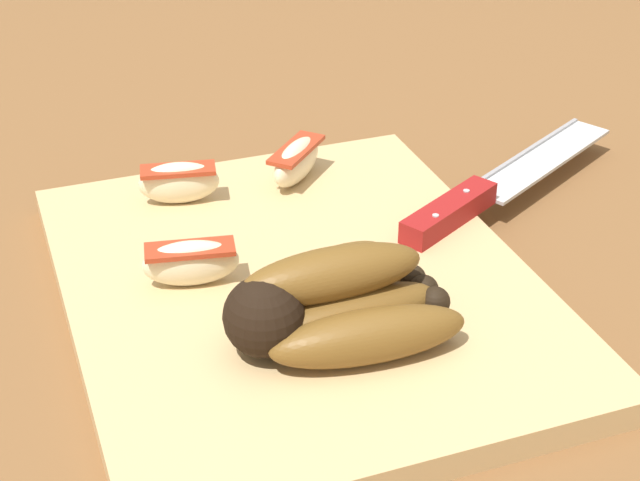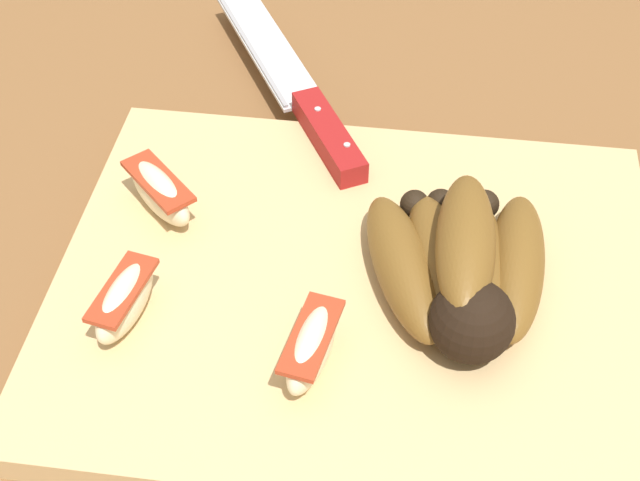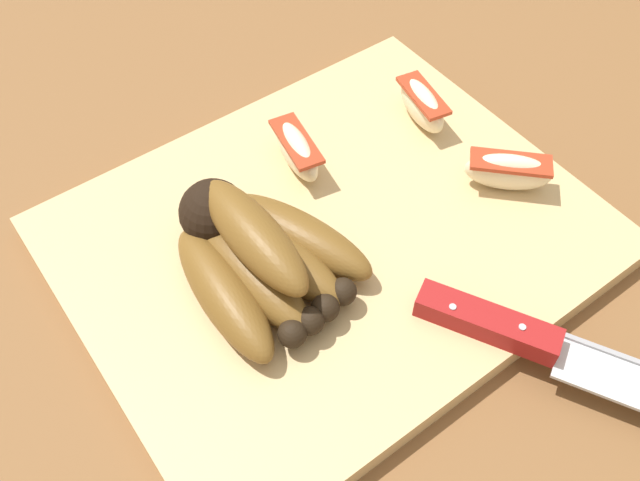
{
  "view_description": "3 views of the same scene",
  "coord_description": "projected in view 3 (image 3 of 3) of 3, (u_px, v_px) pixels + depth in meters",
  "views": [
    {
      "loc": [
        0.58,
        -0.18,
        0.41
      ],
      "look_at": [
        0.02,
        0.02,
        0.05
      ],
      "focal_mm": 56.54,
      "sensor_mm": 36.0,
      "label": 1
    },
    {
      "loc": [
        0.05,
        -0.39,
        0.46
      ],
      "look_at": [
        -0.01,
        0.02,
        0.04
      ],
      "focal_mm": 50.89,
      "sensor_mm": 36.0,
      "label": 2
    },
    {
      "loc": [
        0.22,
        0.27,
        0.44
      ],
      "look_at": [
        0.04,
        0.02,
        0.03
      ],
      "focal_mm": 38.68,
      "sensor_mm": 36.0,
      "label": 3
    }
  ],
  "objects": [
    {
      "name": "chefs_knife",
      "position": [
        556.0,
        350.0,
        0.46
      ],
      "size": [
        0.16,
        0.26,
        0.02
      ],
      "color": "silver",
      "rests_on": "cutting_board"
    },
    {
      "name": "cutting_board",
      "position": [
        330.0,
        239.0,
        0.54
      ],
      "size": [
        0.39,
        0.32,
        0.02
      ],
      "primitive_type": "cube",
      "color": "tan",
      "rests_on": "ground_plane"
    },
    {
      "name": "ground_plane",
      "position": [
        344.0,
        230.0,
        0.56
      ],
      "size": [
        6.0,
        6.0,
        0.0
      ],
      "primitive_type": "plane",
      "color": "brown"
    },
    {
      "name": "banana_bunch",
      "position": [
        256.0,
        253.0,
        0.49
      ],
      "size": [
        0.13,
        0.15,
        0.06
      ],
      "color": "black",
      "rests_on": "cutting_board"
    },
    {
      "name": "apple_wedge_middle",
      "position": [
        422.0,
        105.0,
        0.59
      ],
      "size": [
        0.03,
        0.07,
        0.03
      ],
      "color": "beige",
      "rests_on": "cutting_board"
    },
    {
      "name": "apple_wedge_near",
      "position": [
        508.0,
        171.0,
        0.55
      ],
      "size": [
        0.06,
        0.06,
        0.03
      ],
      "color": "beige",
      "rests_on": "cutting_board"
    },
    {
      "name": "apple_wedge_far",
      "position": [
        298.0,
        150.0,
        0.56
      ],
      "size": [
        0.03,
        0.07,
        0.03
      ],
      "color": "beige",
      "rests_on": "cutting_board"
    }
  ]
}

